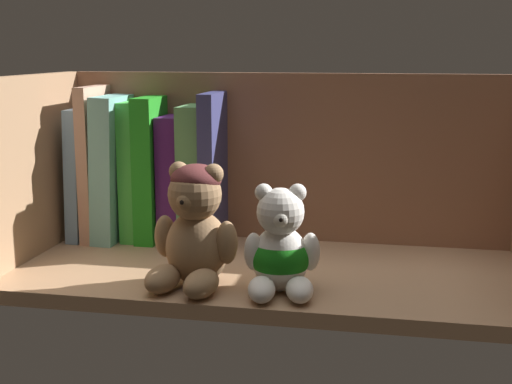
{
  "coord_description": "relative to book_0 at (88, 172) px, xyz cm",
  "views": [
    {
      "loc": [
        17.08,
        -94.37,
        32.45
      ],
      "look_at": [
        -1.67,
        0.0,
        12.89
      ],
      "focal_mm": 50.06,
      "sensor_mm": 36.0,
      "label": 1
    }
  ],
  "objects": [
    {
      "name": "book_1",
      "position": [
        2.23,
        0.0,
        1.75
      ],
      "size": [
        1.84,
        14.11,
        24.52
      ],
      "primitive_type": "cube",
      "color": "tan",
      "rests_on": "shelf_board"
    },
    {
      "name": "teddy_bear_smaller",
      "position": [
        35.47,
        -21.91,
        -5.05
      ],
      "size": [
        10.3,
        11.01,
        13.88
      ],
      "color": "white",
      "rests_on": "shelf_board"
    },
    {
      "name": "book_0",
      "position": [
        0.0,
        0.0,
        0.0
      ],
      "size": [
        2.68,
        13.24,
        21.06
      ],
      "primitive_type": "cube",
      "rotation": [
        0.0,
        0.03,
        0.0
      ],
      "color": "#7BA8D0",
      "rests_on": "shelf_board"
    },
    {
      "name": "book_6",
      "position": [
        18.46,
        0.0,
        0.34
      ],
      "size": [
        3.52,
        11.37,
        21.7
      ],
      "primitive_type": "cube",
      "color": "#5A9759",
      "rests_on": "shelf_board"
    },
    {
      "name": "shelf_side_panel_left",
      "position": [
        -3.37,
        -12.64,
        1.77
      ],
      "size": [
        1.6,
        34.04,
        28.56
      ],
      "primitive_type": "cube",
      "color": "#A87F5B",
      "rests_on": "ground"
    },
    {
      "name": "teddy_bear_larger",
      "position": [
        24.21,
        -21.47,
        -2.88
      ],
      "size": [
        11.92,
        12.36,
        16.08
      ],
      "color": "#93704C",
      "rests_on": "shelf_board"
    },
    {
      "name": "book_5",
      "position": [
        14.78,
        0.0,
        -0.53
      ],
      "size": [
        3.43,
        9.22,
        19.97
      ],
      "primitive_type": "cube",
      "rotation": [
        0.0,
        0.0,
        0.0
      ],
      "color": "#491860",
      "rests_on": "shelf_board"
    },
    {
      "name": "book_7",
      "position": [
        21.6,
        0.0,
        1.36
      ],
      "size": [
        2.3,
        13.44,
        23.74
      ],
      "primitive_type": "cube",
      "rotation": [
        0.0,
        -0.0,
        0.0
      ],
      "color": "navy",
      "rests_on": "shelf_board"
    },
    {
      "name": "book_3",
      "position": [
        8.27,
        0.0,
        0.56
      ],
      "size": [
        2.37,
        9.98,
        22.14
      ],
      "primitive_type": "cube",
      "color": "green",
      "rests_on": "shelf_board"
    },
    {
      "name": "shelf_back_panel",
      "position": [
        32.19,
        3.78,
        1.77
      ],
      "size": [
        71.92,
        1.2,
        28.56
      ],
      "primitive_type": "cube",
      "color": "#8E5E44",
      "rests_on": "ground"
    },
    {
      "name": "book_2",
      "position": [
        5.12,
        0.0,
        1.01
      ],
      "size": [
        4.17,
        14.44,
        23.14
      ],
      "primitive_type": "cube",
      "rotation": [
        0.0,
        0.03,
        0.0
      ],
      "color": "#78BCB4",
      "rests_on": "shelf_board"
    },
    {
      "name": "shelf_board",
      "position": [
        32.19,
        -12.64,
        -11.51
      ],
      "size": [
        69.52,
        31.64,
        2.0
      ],
      "primitive_type": "cube",
      "color": "#A87F5B",
      "rests_on": "ground"
    },
    {
      "name": "book_4",
      "position": [
        11.28,
        0.0,
        0.94
      ],
      "size": [
        3.22,
        11.44,
        22.9
      ],
      "primitive_type": "cube",
      "rotation": [
        0.0,
        -0.0,
        0.0
      ],
      "color": "#20901D",
      "rests_on": "shelf_board"
    }
  ]
}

